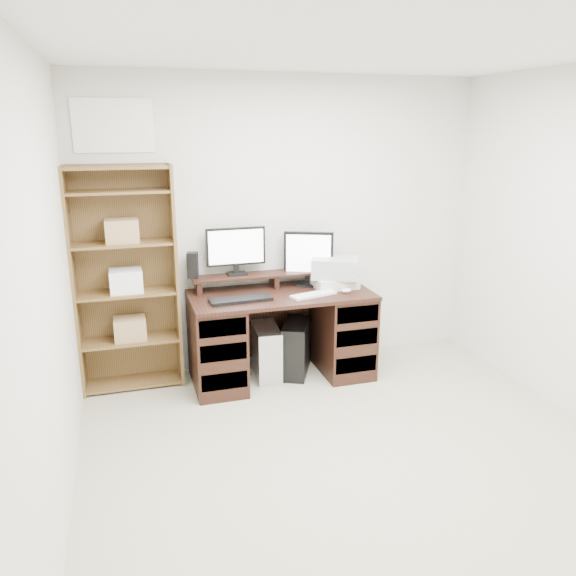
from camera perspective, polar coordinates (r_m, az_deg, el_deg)
name	(u,v)px	position (r m, az deg, el deg)	size (l,w,h in m)	color
room	(387,285)	(3.07, 10.06, 0.34)	(3.54, 4.04, 2.54)	#ADA68A
desk	(281,334)	(4.75, -0.74, -4.66)	(1.50, 0.70, 0.75)	black
riser_shelf	(274,276)	(4.81, -1.44, 1.25)	(1.40, 0.22, 0.12)	black
monitor_wide	(236,248)	(4.73, -5.32, 4.03)	(0.50, 0.13, 0.40)	black
monitor_small	(308,256)	(4.82, 2.09, 3.24)	(0.40, 0.23, 0.46)	black
speaker	(193,265)	(4.68, -9.67, 2.30)	(0.09, 0.09, 0.21)	black
keyboard_black	(241,299)	(4.43, -4.83, -1.17)	(0.49, 0.16, 0.03)	black
keyboard_white	(313,295)	(4.56, 2.59, -0.68)	(0.39, 0.12, 0.02)	white
mouse	(346,290)	(4.67, 5.93, -0.25)	(0.09, 0.06, 0.04)	silver
printer	(335,282)	(4.81, 4.77, 0.59)	(0.36, 0.27, 0.09)	beige
basket	(335,268)	(4.77, 4.81, 2.07)	(0.39, 0.28, 0.17)	#A0A4AB
tower_silver	(266,351)	(4.83, -2.22, -6.46)	(0.20, 0.44, 0.44)	silver
tower_black	(296,348)	(4.88, 0.83, -6.09)	(0.37, 0.50, 0.46)	black
bookshelf	(126,278)	(4.63, -16.14, 1.00)	(0.80, 0.30, 1.80)	brown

